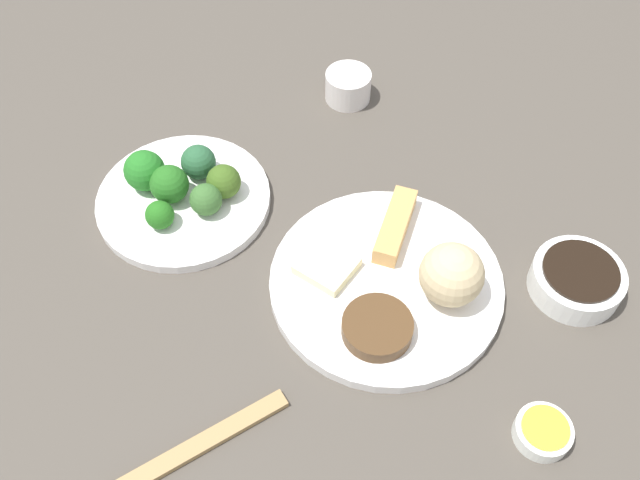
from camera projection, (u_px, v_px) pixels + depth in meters
name	position (u px, v px, depth m)	size (l,w,h in m)	color
tabletop	(378.00, 285.00, 0.88)	(2.20, 2.20, 0.02)	#4A443B
main_plate	(386.00, 283.00, 0.86)	(0.29, 0.29, 0.02)	white
rice_scoop	(452.00, 272.00, 0.81)	(0.08, 0.08, 0.08)	#CCB585
spring_roll	(396.00, 226.00, 0.88)	(0.11, 0.03, 0.03)	tan
crab_rangoon_wonton	(327.00, 266.00, 0.85)	(0.06, 0.06, 0.01)	beige
stir_fry_heap	(377.00, 327.00, 0.80)	(0.08, 0.08, 0.02)	#4C321A
broccoli_plate	(184.00, 200.00, 0.94)	(0.23, 0.23, 0.01)	white
broccoli_floret_0	(198.00, 162.00, 0.94)	(0.05, 0.05, 0.05)	#285935
broccoli_floret_1	(145.00, 171.00, 0.93)	(0.06, 0.06, 0.06)	#226F21
broccoli_floret_2	(160.00, 215.00, 0.89)	(0.04, 0.04, 0.04)	#23661A
broccoli_floret_3	(169.00, 184.00, 0.91)	(0.05, 0.05, 0.05)	#24641D
broccoli_floret_4	(224.00, 182.00, 0.92)	(0.05, 0.05, 0.05)	#3B5B1C
broccoli_floret_5	(206.00, 200.00, 0.90)	(0.04, 0.04, 0.04)	#38642C
soy_sauce_bowl	(576.00, 280.00, 0.85)	(0.11, 0.11, 0.04)	white
soy_sauce_bowl_liquid	(581.00, 271.00, 0.83)	(0.09, 0.09, 0.00)	black
sauce_ramekin_hot_mustard	(543.00, 432.00, 0.74)	(0.06, 0.06, 0.02)	white
sauce_ramekin_hot_mustard_liquid	(546.00, 428.00, 0.73)	(0.05, 0.05, 0.00)	yellow
teacup	(348.00, 86.00, 1.06)	(0.07, 0.07, 0.05)	white
chopsticks_pair	(199.00, 445.00, 0.74)	(0.21, 0.02, 0.01)	#A07F4E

